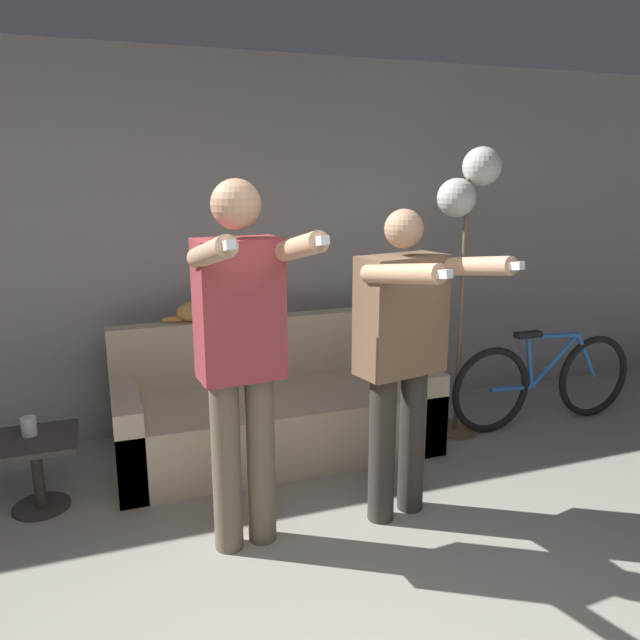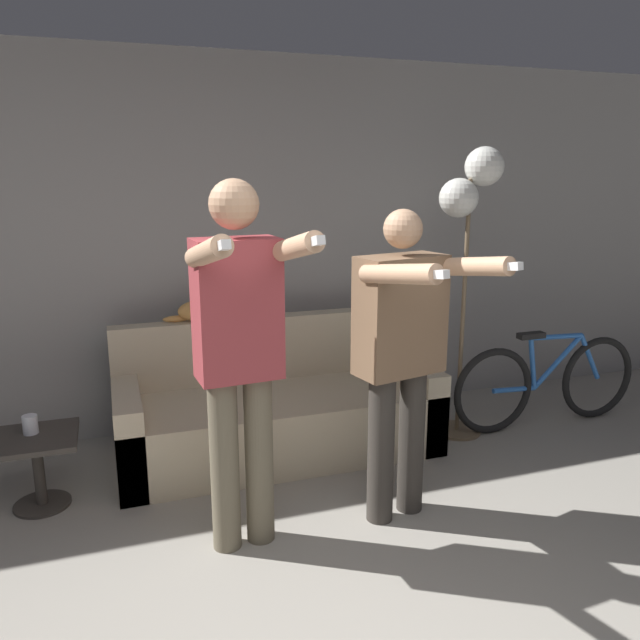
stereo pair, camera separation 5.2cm
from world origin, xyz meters
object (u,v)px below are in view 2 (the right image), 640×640
person_right (402,346)px  floor_lamp (470,204)px  couch (277,411)px  bicycle (547,382)px  cat (206,309)px  side_table (37,456)px  cup (30,425)px  person_left (239,345)px

person_right → floor_lamp: 1.41m
couch → bicycle: bearing=-6.7°
cat → side_table: cat is taller
couch → cat: 0.83m
cup → bicycle: (3.42, -0.00, -0.14)m
side_table → cup: cup is taller
floor_lamp → side_table: 3.03m
couch → bicycle: size_ratio=1.34×
floor_lamp → bicycle: size_ratio=1.29×
person_right → cup: size_ratio=15.75×
couch → side_table: size_ratio=4.70×
side_table → bicycle: bicycle is taller
floor_lamp → bicycle: floor_lamp is taller
person_left → floor_lamp: size_ratio=0.91×
person_left → floor_lamp: (1.74, 0.87, 0.57)m
cat → bicycle: size_ratio=0.30×
couch → person_right: bearing=-68.5°
couch → side_table: 1.46m
cat → floor_lamp: size_ratio=0.23×
person_left → person_right: 0.84m
side_table → couch: bearing=10.9°
floor_lamp → person_right: bearing=-136.1°
person_left → person_right: bearing=-4.4°
floor_lamp → person_left: bearing=-153.4°
floor_lamp → cup: floor_lamp is taller
couch → side_table: (-1.43, -0.27, 0.03)m
side_table → cup: 0.18m
cat → floor_lamp: (1.69, -0.44, 0.68)m
side_table → bicycle: 3.40m
person_left → cat: person_left is taller
cat → bicycle: 2.49m
side_table → cup: bearing=115.3°
person_left → side_table: 1.44m
cat → floor_lamp: 1.88m
person_right → couch: bearing=99.2°
side_table → cup: (-0.02, 0.05, 0.17)m
cup → cat: bearing=26.6°
bicycle → floor_lamp: bearing=172.0°
side_table → cat: bearing=29.2°
person_right → cat: (-0.79, 1.31, -0.02)m
person_left → bicycle: (2.40, 0.78, -0.71)m
couch → cup: (-1.46, -0.23, 0.20)m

